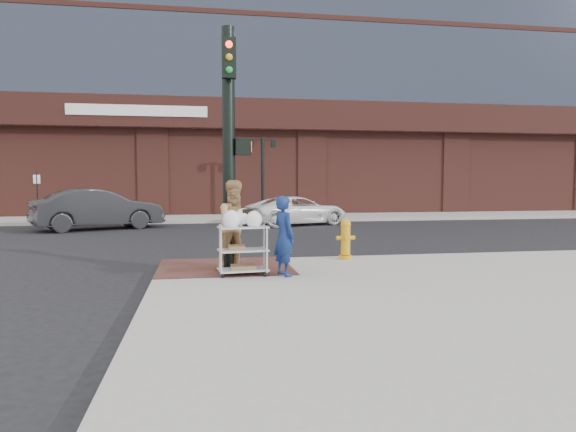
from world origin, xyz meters
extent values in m
plane|color=black|center=(0.00, 0.00, 0.00)|extent=(220.00, 220.00, 0.00)
cube|color=gray|center=(12.50, 32.00, 0.07)|extent=(65.00, 36.00, 0.15)
cube|color=#502925|center=(-0.60, 0.90, 0.16)|extent=(2.80, 2.40, 0.01)
cube|color=#582922|center=(5.00, 31.00, 14.15)|extent=(42.00, 26.00, 28.00)
cylinder|color=black|center=(2.00, 16.00, 2.15)|extent=(0.16, 0.16, 4.00)
cube|color=black|center=(2.00, 16.00, 4.05)|extent=(1.20, 0.06, 0.06)
cube|color=black|center=(1.45, 16.00, 3.85)|extent=(0.22, 0.22, 0.35)
cube|color=black|center=(2.55, 16.00, 3.85)|extent=(0.22, 0.22, 0.35)
cylinder|color=black|center=(-8.50, 15.00, 1.25)|extent=(0.05, 0.05, 2.20)
cylinder|color=black|center=(-0.50, 0.80, 2.65)|extent=(0.26, 0.26, 5.00)
cube|color=black|center=(-0.20, 0.80, 2.70)|extent=(0.32, 0.28, 0.34)
cube|color=#FF260C|center=(-0.04, 0.80, 2.70)|extent=(0.02, 0.18, 0.22)
cube|color=black|center=(-0.50, 0.52, 4.45)|extent=(0.28, 0.18, 0.80)
imported|color=navy|center=(0.49, -0.30, 0.93)|extent=(0.57, 0.67, 1.55)
imported|color=#AC8051|center=(-0.38, 0.49, 1.08)|extent=(1.09, 0.97, 1.86)
imported|color=black|center=(-5.24, 11.78, 0.83)|extent=(5.33, 3.68, 1.66)
imported|color=white|center=(3.16, 12.56, 0.64)|extent=(5.05, 3.52, 1.28)
cube|color=#A9AAAF|center=(-0.29, -0.15, 1.09)|extent=(0.99, 0.63, 0.03)
cube|color=#A9AAAF|center=(-0.29, -0.15, 0.65)|extent=(0.99, 0.63, 0.03)
cube|color=#A9AAAF|center=(-0.29, -0.15, 0.26)|extent=(0.99, 0.63, 0.03)
cube|color=black|center=(-0.18, -0.10, 1.26)|extent=(0.23, 0.15, 0.33)
cube|color=brown|center=(-0.41, -0.15, 0.70)|extent=(0.31, 0.35, 0.08)
cube|color=brown|center=(-0.29, -0.15, 0.32)|extent=(0.48, 0.37, 0.07)
cylinder|color=orange|center=(2.26, 1.56, 0.19)|extent=(0.31, 0.31, 0.09)
cylinder|color=orange|center=(2.26, 1.56, 0.59)|extent=(0.22, 0.22, 0.69)
sphere|color=orange|center=(2.26, 1.56, 0.97)|extent=(0.24, 0.24, 0.24)
cylinder|color=orange|center=(2.26, 1.56, 0.65)|extent=(0.44, 0.10, 0.10)
cube|color=maroon|center=(-5.64, 14.82, 0.67)|extent=(0.50, 0.47, 1.03)
cube|color=yellow|center=(-7.23, 14.70, 0.62)|extent=(0.45, 0.41, 0.94)
camera|label=1|loc=(-1.07, -10.03, 2.00)|focal=32.00mm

